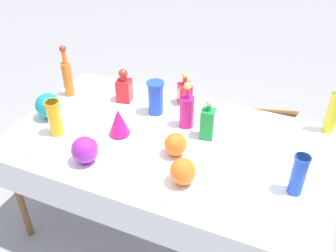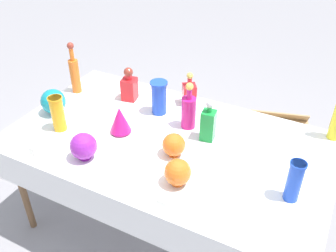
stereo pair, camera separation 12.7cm
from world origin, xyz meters
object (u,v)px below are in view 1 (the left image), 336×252
object	(u,v)px
tall_bottle_0	(67,76)
tall_bottle_1	(187,110)
square_decanter_1	(124,88)
fluted_vase_0	(119,121)
square_decanter_0	(208,122)
square_decanter_2	(185,92)
round_bowl_0	(176,144)
slender_vase_2	(55,117)
round_bowl_1	(85,150)
round_bowl_3	(48,106)
round_bowl_2	(183,172)
tall_bottle_2	(334,109)
slender_vase_0	(299,174)
cardboard_box_behind_left	(264,133)
slender_vase_1	(156,97)

from	to	relation	value
tall_bottle_0	tall_bottle_1	size ratio (longest dim) A/B	1.22
square_decanter_1	fluted_vase_0	size ratio (longest dim) A/B	1.36
tall_bottle_0	square_decanter_0	size ratio (longest dim) A/B	1.43
square_decanter_2	round_bowl_0	world-z (taller)	square_decanter_2
slender_vase_2	round_bowl_1	distance (m)	0.35
tall_bottle_1	square_decanter_2	bearing A→B (deg)	113.71
round_bowl_1	round_bowl_3	size ratio (longest dim) A/B	0.94
fluted_vase_0	round_bowl_2	distance (m)	0.56
slender_vase_2	fluted_vase_0	world-z (taller)	slender_vase_2
tall_bottle_1	tall_bottle_2	xyz separation A→B (m)	(0.82, 0.29, 0.04)
slender_vase_0	round_bowl_2	bearing A→B (deg)	-163.30
round_bowl_1	cardboard_box_behind_left	size ratio (longest dim) A/B	0.26
round_bowl_0	round_bowl_3	xyz separation A→B (m)	(-0.89, 0.03, 0.02)
tall_bottle_2	slender_vase_0	xyz separation A→B (m)	(-0.12, -0.62, -0.04)
tall_bottle_0	tall_bottle_1	bearing A→B (deg)	-2.14
square_decanter_2	slender_vase_2	size ratio (longest dim) A/B	1.03
square_decanter_2	round_bowl_0	size ratio (longest dim) A/B	1.68
square_decanter_0	slender_vase_0	xyz separation A→B (m)	(0.55, -0.27, 0.01)
tall_bottle_1	tall_bottle_0	bearing A→B (deg)	177.86
square_decanter_1	square_decanter_2	world-z (taller)	square_decanter_1
square_decanter_2	round_bowl_0	xyz separation A→B (m)	(0.16, -0.54, -0.01)
round_bowl_1	tall_bottle_0	bearing A→B (deg)	131.74
round_bowl_0	round_bowl_3	world-z (taller)	round_bowl_3
square_decanter_1	square_decanter_2	size ratio (longest dim) A/B	1.03
square_decanter_1	slender_vase_0	bearing A→B (deg)	-20.37
round_bowl_2	slender_vase_2	bearing A→B (deg)	173.24
slender_vase_2	cardboard_box_behind_left	world-z (taller)	slender_vase_2
square_decanter_1	slender_vase_1	bearing A→B (deg)	-12.71
square_decanter_0	square_decanter_2	bearing A→B (deg)	130.17
fluted_vase_0	square_decanter_0	bearing A→B (deg)	20.20
round_bowl_0	round_bowl_2	world-z (taller)	round_bowl_2
tall_bottle_0	round_bowl_2	size ratio (longest dim) A/B	2.54
tall_bottle_0	slender_vase_0	xyz separation A→B (m)	(1.59, -0.36, -0.03)
round_bowl_1	cardboard_box_behind_left	world-z (taller)	round_bowl_1
slender_vase_2	round_bowl_0	size ratio (longest dim) A/B	1.64
square_decanter_0	round_bowl_3	xyz separation A→B (m)	(-0.99, -0.20, -0.02)
tall_bottle_2	slender_vase_1	xyz separation A→B (m)	(-1.05, -0.23, -0.04)
slender_vase_2	fluted_vase_0	size ratio (longest dim) A/B	1.29
slender_vase_0	round_bowl_1	xyz separation A→B (m)	(-1.08, -0.21, -0.04)
square_decanter_0	round_bowl_2	distance (m)	0.43
tall_bottle_0	tall_bottle_2	size ratio (longest dim) A/B	0.97
slender_vase_0	round_bowl_2	xyz separation A→B (m)	(-0.54, -0.16, -0.04)
slender_vase_1	cardboard_box_behind_left	bearing A→B (deg)	56.33
round_bowl_2	cardboard_box_behind_left	distance (m)	1.64
tall_bottle_0	square_decanter_2	distance (m)	0.82
round_bowl_1	cardboard_box_behind_left	xyz separation A→B (m)	(0.76, 1.53, -0.69)
cardboard_box_behind_left	square_decanter_2	bearing A→B (deg)	-123.86
tall_bottle_1	square_decanter_0	distance (m)	0.17
round_bowl_2	round_bowl_1	bearing A→B (deg)	-174.49
slender_vase_2	square_decanter_0	bearing A→B (deg)	21.15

